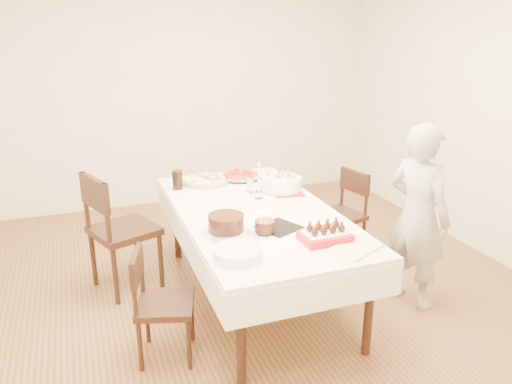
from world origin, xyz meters
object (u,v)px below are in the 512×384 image
object	(u,v)px
chair_left_dessert	(165,305)
pizza_pepperoni	(240,176)
birthday_cake	(265,222)
chair_right_savory	(339,216)
strawberry_box	(325,235)
chair_left_savory	(124,230)
person	(418,216)
pasta_bowl	(281,184)
dining_table	(256,255)
cola_glass	(177,180)
pizza_white	(205,181)
layer_cake	(226,224)
taper_candle	(259,180)

from	to	relation	value
chair_left_dessert	pizza_pepperoni	world-z (taller)	pizza_pepperoni
chair_left_dessert	birthday_cake	world-z (taller)	birthday_cake
chair_right_savory	birthday_cake	size ratio (longest dim) A/B	5.81
strawberry_box	chair_left_savory	bearing A→B (deg)	134.19
pizza_pepperoni	birthday_cake	size ratio (longest dim) A/B	2.67
chair_right_savory	strawberry_box	bearing A→B (deg)	-137.57
person	pasta_bowl	xyz separation A→B (m)	(-0.77, 0.84, 0.09)
dining_table	birthday_cake	world-z (taller)	birthday_cake
strawberry_box	birthday_cake	bearing A→B (deg)	142.37
chair_left_dessert	strawberry_box	bearing A→B (deg)	-173.23
chair_left_savory	cola_glass	distance (m)	0.62
pizza_pepperoni	cola_glass	world-z (taller)	cola_glass
pizza_white	strawberry_box	size ratio (longest dim) A/B	1.36
pasta_bowl	layer_cake	bearing A→B (deg)	-135.65
chair_left_dessert	pizza_white	bearing A→B (deg)	-98.96
chair_left_dessert	pasta_bowl	size ratio (longest dim) A/B	2.27
pasta_bowl	strawberry_box	distance (m)	1.06
layer_cake	strawberry_box	size ratio (longest dim) A/B	0.98
dining_table	taper_candle	distance (m)	0.60
pizza_pepperoni	pizza_white	bearing A→B (deg)	-175.00
birthday_cake	pasta_bowl	bearing A→B (deg)	59.97
pizza_pepperoni	taper_candle	size ratio (longest dim) A/B	1.21
cola_glass	birthday_cake	distance (m)	1.20
pizza_white	layer_cake	xyz separation A→B (m)	(-0.15, -1.11, 0.04)
pizza_pepperoni	taper_candle	xyz separation A→B (m)	(-0.03, -0.57, 0.14)
person	layer_cake	bearing A→B (deg)	66.77
chair_left_savory	dining_table	bearing A→B (deg)	129.14
person	birthday_cake	distance (m)	1.23
pizza_white	cola_glass	xyz separation A→B (m)	(-0.27, -0.08, 0.06)
taper_candle	birthday_cake	distance (m)	0.71
cola_glass	dining_table	bearing A→B (deg)	-57.66
chair_left_dessert	pizza_white	xyz separation A→B (m)	(0.62, 1.29, 0.39)
dining_table	chair_left_savory	size ratio (longest dim) A/B	2.11
taper_candle	cola_glass	xyz separation A→B (m)	(-0.57, 0.46, -0.08)
chair_right_savory	chair_left_dessert	bearing A→B (deg)	-166.55
taper_candle	cola_glass	size ratio (longest dim) A/B	1.92
cola_glass	pizza_pepperoni	bearing A→B (deg)	10.45
dining_table	cola_glass	distance (m)	0.96
strawberry_box	cola_glass	bearing A→B (deg)	116.35
pasta_bowl	dining_table	bearing A→B (deg)	-134.61
chair_left_savory	cola_glass	bearing A→B (deg)	178.69
birthday_cake	layer_cake	bearing A→B (deg)	155.47
dining_table	chair_left_savory	distance (m)	1.10
layer_cake	chair_right_savory	bearing A→B (deg)	29.22
person	taper_candle	distance (m)	1.26
pizza_pepperoni	taper_candle	bearing A→B (deg)	-93.20
pizza_white	person	bearing A→B (deg)	-43.85
person	strawberry_box	distance (m)	0.92
layer_cake	birthday_cake	size ratio (longest dim) A/B	2.21
dining_table	layer_cake	world-z (taller)	layer_cake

